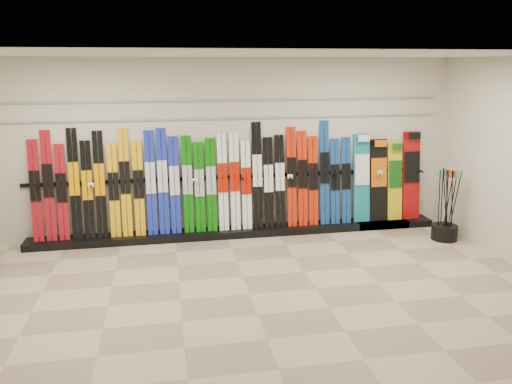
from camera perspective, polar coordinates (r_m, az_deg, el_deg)
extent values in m
plane|color=gray|center=(6.60, -0.73, -11.58)|extent=(8.00, 8.00, 0.00)
plane|color=beige|center=(8.52, -3.67, 5.03)|extent=(8.00, 0.00, 8.00)
plane|color=silver|center=(5.92, -0.83, 15.45)|extent=(8.00, 8.00, 0.00)
cube|color=black|center=(8.69, -1.86, -4.56)|extent=(8.00, 0.40, 0.12)
cube|color=#A00E1A|center=(8.66, -23.89, 0.11)|extent=(0.17, 0.25, 1.62)
cube|color=#A00E1A|center=(8.61, -22.64, 0.63)|extent=(0.17, 0.27, 1.76)
cube|color=#A00E1A|center=(8.58, -21.31, -0.05)|extent=(0.17, 0.24, 1.54)
cube|color=black|center=(8.54, -20.03, 0.84)|extent=(0.17, 0.28, 1.79)
cube|color=black|center=(8.51, -18.68, 0.23)|extent=(0.17, 0.25, 1.59)
cube|color=black|center=(8.48, -17.40, 0.79)|extent=(0.17, 0.27, 1.73)
cube|color=#EDAA0A|center=(8.47, -15.94, 0.12)|extent=(0.17, 0.24, 1.52)
cube|color=#EDAA0A|center=(8.44, -14.71, 1.03)|extent=(0.17, 0.27, 1.76)
cube|color=#EDAA0A|center=(8.44, -13.27, 0.36)|extent=(0.17, 0.24, 1.55)
cube|color=#182BAF|center=(8.42, -11.93, 1.01)|extent=(0.17, 0.27, 1.72)
cube|color=#182BAF|center=(8.42, -10.61, 1.18)|extent=(0.17, 0.27, 1.75)
cube|color=#182BAF|center=(8.42, -9.28, 0.77)|extent=(0.17, 0.25, 1.61)
cube|color=#0B6C07|center=(8.43, -7.82, 0.85)|extent=(0.17, 0.25, 1.62)
cube|color=#0B6C07|center=(8.45, -6.48, 0.53)|extent=(0.17, 0.24, 1.51)
cube|color=#0B6C07|center=(8.46, -5.15, 0.81)|extent=(0.17, 0.25, 1.57)
cube|color=white|center=(8.48, -3.81, 1.10)|extent=(0.17, 0.26, 1.64)
cube|color=white|center=(8.50, -2.44, 1.23)|extent=(0.17, 0.26, 1.66)
cube|color=white|center=(8.54, -1.11, 0.79)|extent=(0.17, 0.24, 1.51)
cube|color=black|center=(8.56, 0.15, 1.87)|extent=(0.17, 0.28, 1.82)
cube|color=black|center=(8.60, 1.44, 1.05)|extent=(0.17, 0.24, 1.56)
cube|color=black|center=(8.65, 2.75, 1.23)|extent=(0.17, 0.25, 1.59)
cube|color=red|center=(8.69, 4.10, 1.71)|extent=(0.17, 0.27, 1.72)
cube|color=red|center=(8.75, 5.35, 1.52)|extent=(0.17, 0.26, 1.65)
cube|color=red|center=(8.80, 6.55, 1.28)|extent=(0.17, 0.24, 1.56)
cube|color=navy|center=(8.85, 7.83, 2.17)|extent=(0.17, 0.28, 1.82)
cube|color=navy|center=(8.93, 9.02, 1.21)|extent=(0.17, 0.24, 1.50)
cube|color=navy|center=(9.00, 10.27, 1.30)|extent=(0.17, 0.24, 1.52)
cube|color=#14728C|center=(9.12, 11.97, 1.55)|extent=(0.30, 0.24, 1.57)
cube|color=black|center=(9.25, 13.80, 1.31)|extent=(0.33, 0.23, 1.47)
cube|color=gold|center=(9.39, 15.59, 1.16)|extent=(0.27, 0.22, 1.40)
cube|color=#990C0C|center=(9.53, 17.32, 1.81)|extent=(0.33, 0.24, 1.59)
cylinder|color=black|center=(9.05, 20.72, -4.32)|extent=(0.43, 0.43, 0.25)
cylinder|color=black|center=(8.96, 21.48, -1.33)|extent=(0.10, 0.05, 1.18)
cylinder|color=black|center=(8.91, 21.46, -1.42)|extent=(0.06, 0.09, 1.18)
cylinder|color=black|center=(9.01, 20.46, -1.14)|extent=(0.04, 0.15, 1.17)
cylinder|color=black|center=(8.88, 21.71, -1.49)|extent=(0.11, 0.10, 1.18)
cylinder|color=black|center=(8.94, 20.81, -1.29)|extent=(0.14, 0.13, 1.17)
cylinder|color=black|center=(8.93, 20.95, -1.33)|extent=(0.14, 0.12, 1.17)
cylinder|color=black|center=(8.93, 20.97, -1.32)|extent=(0.13, 0.05, 1.18)
cylinder|color=black|center=(8.85, 20.18, -1.39)|extent=(0.05, 0.08, 1.18)
cylinder|color=black|center=(8.87, 21.03, -1.44)|extent=(0.09, 0.08, 1.18)
cube|color=gray|center=(8.43, -3.71, 8.36)|extent=(7.60, 0.02, 0.03)
cube|color=gray|center=(8.40, -3.74, 10.39)|extent=(7.60, 0.02, 0.03)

